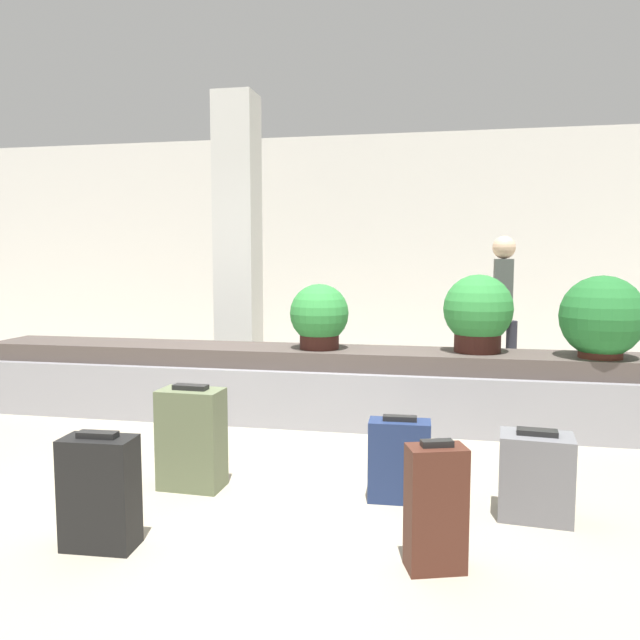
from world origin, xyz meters
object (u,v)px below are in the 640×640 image
object	(u,v)px
suitcase_0	(536,476)
traveler_0	(502,302)
suitcase_3	(192,438)
suitcase_2	(399,460)
pillar	(238,243)
suitcase_4	(436,508)
potted_plant_0	(319,317)
potted_plant_1	(602,318)
suitcase_1	(100,492)
potted_plant_2	(478,313)

from	to	relation	value
suitcase_0	traveler_0	world-z (taller)	traveler_0
traveler_0	suitcase_3	bearing A→B (deg)	-33.48
suitcase_2	traveler_0	world-z (taller)	traveler_0
pillar	suitcase_0	xyz separation A→B (m)	(2.75, -3.09, -1.36)
suitcase_4	potted_plant_0	size ratio (longest dim) A/B	1.09
suitcase_2	potted_plant_0	world-z (taller)	potted_plant_0
pillar	potted_plant_1	bearing A→B (deg)	-21.01
potted_plant_0	suitcase_4	bearing A→B (deg)	-67.19
suitcase_0	suitcase_4	size ratio (longest dim) A/B	0.82
potted_plant_1	traveler_0	bearing A→B (deg)	115.80
suitcase_1	potted_plant_1	distance (m)	3.92
potted_plant_1	suitcase_1	bearing A→B (deg)	-138.71
suitcase_2	suitcase_0	bearing A→B (deg)	-10.08
potted_plant_0	potted_plant_1	distance (m)	2.31
suitcase_0	potted_plant_1	distance (m)	2.03
pillar	potted_plant_2	distance (m)	2.86
pillar	suitcase_4	xyz separation A→B (m)	(2.21, -3.78, -1.30)
suitcase_2	potted_plant_1	size ratio (longest dim) A/B	0.78
potted_plant_2	traveler_0	world-z (taller)	traveler_0
suitcase_4	potted_plant_1	distance (m)	2.83
suitcase_1	suitcase_3	xyz separation A→B (m)	(0.13, 0.85, 0.03)
suitcase_1	suitcase_3	size ratio (longest dim) A/B	0.90
suitcase_3	suitcase_4	bearing A→B (deg)	-24.31
potted_plant_0	potted_plant_1	size ratio (longest dim) A/B	0.86
pillar	suitcase_0	world-z (taller)	pillar
pillar	suitcase_0	bearing A→B (deg)	-48.29
suitcase_2	suitcase_4	bearing A→B (deg)	-76.55
suitcase_4	suitcase_1	bearing A→B (deg)	165.52
potted_plant_1	traveler_0	distance (m)	1.48
suitcase_3	traveler_0	world-z (taller)	traveler_0
suitcase_1	potted_plant_1	world-z (taller)	potted_plant_1
traveler_0	suitcase_1	bearing A→B (deg)	-28.54
traveler_0	suitcase_0	bearing A→B (deg)	0.23
suitcase_3	suitcase_1	bearing A→B (deg)	-96.30
potted_plant_0	suitcase_0	bearing A→B (deg)	-48.65
traveler_0	potted_plant_2	bearing A→B (deg)	-12.52
pillar	potted_plant_2	bearing A→B (deg)	-25.63
pillar	suitcase_4	distance (m)	4.57
suitcase_1	suitcase_4	world-z (taller)	suitcase_4
suitcase_0	suitcase_2	size ratio (longest dim) A/B	0.98
suitcase_0	potted_plant_1	bearing A→B (deg)	72.99
potted_plant_1	potted_plant_2	size ratio (longest dim) A/B	1.00
pillar	potted_plant_0	world-z (taller)	pillar
pillar	potted_plant_0	bearing A→B (deg)	-47.80
suitcase_4	potted_plant_0	bearing A→B (deg)	94.91
potted_plant_1	potted_plant_2	xyz separation A→B (m)	(-0.95, 0.12, 0.01)
suitcase_1	suitcase_4	distance (m)	1.64
suitcase_4	traveler_0	bearing A→B (deg)	62.90
suitcase_3	potted_plant_0	size ratio (longest dim) A/B	1.16
suitcase_1	suitcase_3	bearing A→B (deg)	78.72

